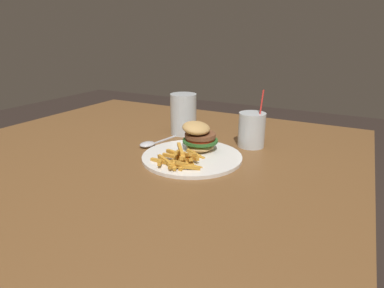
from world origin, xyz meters
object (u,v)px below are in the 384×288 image
object	(u,v)px
meal_plate_near	(194,148)
spoon	(149,144)
beer_glass	(183,115)
juice_glass	(252,131)

from	to	relation	value
meal_plate_near	spoon	xyz separation A→B (m)	(0.01, 0.17, -0.02)
beer_glass	juice_glass	bearing A→B (deg)	-93.70
beer_glass	meal_plate_near	bearing A→B (deg)	-142.70
juice_glass	spoon	distance (m)	0.33
meal_plate_near	beer_glass	world-z (taller)	beer_glass
meal_plate_near	beer_glass	size ratio (longest dim) A/B	2.01
juice_glass	beer_glass	bearing A→B (deg)	86.30
meal_plate_near	juice_glass	size ratio (longest dim) A/B	1.59
beer_glass	juice_glass	world-z (taller)	juice_glass
meal_plate_near	spoon	bearing A→B (deg)	85.57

